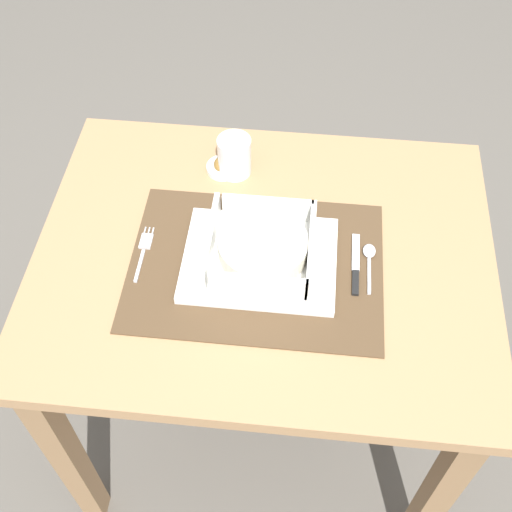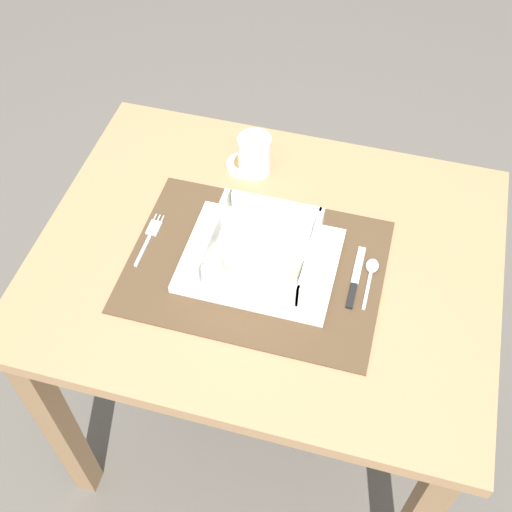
% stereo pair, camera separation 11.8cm
% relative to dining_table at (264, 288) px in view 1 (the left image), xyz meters
% --- Properties ---
extents(ground_plane, '(6.00, 6.00, 0.00)m').
position_rel_dining_table_xyz_m(ground_plane, '(0.00, 0.00, -0.59)').
color(ground_plane, '#59544C').
extents(dining_table, '(0.86, 0.68, 0.71)m').
position_rel_dining_table_xyz_m(dining_table, '(0.00, 0.00, 0.00)').
color(dining_table, '#A37A51').
rests_on(dining_table, ground).
extents(placemat, '(0.46, 0.34, 0.00)m').
position_rel_dining_table_xyz_m(placemat, '(-0.01, -0.03, 0.11)').
color(placemat, '#4C3823').
rests_on(placemat, dining_table).
extents(serving_plate, '(0.28, 0.21, 0.02)m').
position_rel_dining_table_xyz_m(serving_plate, '(-0.01, -0.03, 0.12)').
color(serving_plate, white).
rests_on(serving_plate, placemat).
extents(porridge_bowl, '(0.19, 0.19, 0.06)m').
position_rel_dining_table_xyz_m(porridge_bowl, '(-0.00, -0.02, 0.16)').
color(porridge_bowl, white).
rests_on(porridge_bowl, serving_plate).
extents(fork, '(0.02, 0.13, 0.00)m').
position_rel_dining_table_xyz_m(fork, '(-0.22, -0.02, 0.12)').
color(fork, silver).
rests_on(fork, placemat).
extents(spoon, '(0.02, 0.11, 0.01)m').
position_rel_dining_table_xyz_m(spoon, '(0.19, 0.01, 0.12)').
color(spoon, silver).
rests_on(spoon, placemat).
extents(butter_knife, '(0.01, 0.14, 0.01)m').
position_rel_dining_table_xyz_m(butter_knife, '(0.17, -0.02, 0.12)').
color(butter_knife, black).
rests_on(butter_knife, placemat).
extents(drinking_glass, '(0.07, 0.07, 0.08)m').
position_rel_dining_table_xyz_m(drinking_glass, '(-0.08, 0.21, 0.15)').
color(drinking_glass, white).
rests_on(drinking_glass, dining_table).
extents(condiment_saucer, '(0.07, 0.07, 0.04)m').
position_rel_dining_table_xyz_m(condiment_saucer, '(-0.11, 0.21, 0.12)').
color(condiment_saucer, white).
rests_on(condiment_saucer, dining_table).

